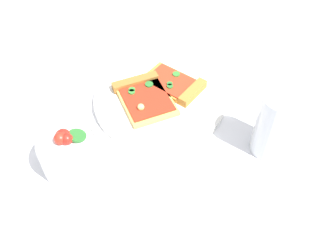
{
  "coord_description": "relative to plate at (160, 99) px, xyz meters",
  "views": [
    {
      "loc": [
        -0.56,
        -0.21,
        0.57
      ],
      "look_at": [
        -0.11,
        -0.07,
        0.03
      ],
      "focal_mm": 40.74,
      "sensor_mm": 36.0,
      "label": 1
    }
  ],
  "objects": [
    {
      "name": "salad_bowl",
      "position": [
        -0.2,
        0.1,
        0.03
      ],
      "size": [
        0.11,
        0.11,
        0.08
      ],
      "color": "white",
      "rests_on": "ground_plane"
    },
    {
      "name": "plate",
      "position": [
        0.0,
        0.0,
        0.0
      ],
      "size": [
        0.27,
        0.27,
        0.01
      ],
      "primitive_type": "cylinder",
      "color": "white",
      "rests_on": "ground_plane"
    },
    {
      "name": "soda_glass",
      "position": [
        -0.06,
        -0.23,
        0.06
      ],
      "size": [
        0.07,
        0.07,
        0.13
      ],
      "color": "silver",
      "rests_on": "ground_plane"
    },
    {
      "name": "pizza_slice_near",
      "position": [
        -0.01,
        0.03,
        0.01
      ],
      "size": [
        0.16,
        0.16,
        0.02
      ],
      "color": "#E5B256",
      "rests_on": "plate"
    },
    {
      "name": "ground_plane",
      "position": [
        0.02,
        0.02,
        -0.01
      ],
      "size": [
        2.4,
        2.4,
        0.0
      ],
      "primitive_type": "plane",
      "color": "silver",
      "rests_on": "ground"
    },
    {
      "name": "pizza_slice_far",
      "position": [
        0.04,
        -0.03,
        0.01
      ],
      "size": [
        0.11,
        0.14,
        0.02
      ],
      "color": "gold",
      "rests_on": "plate"
    }
  ]
}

